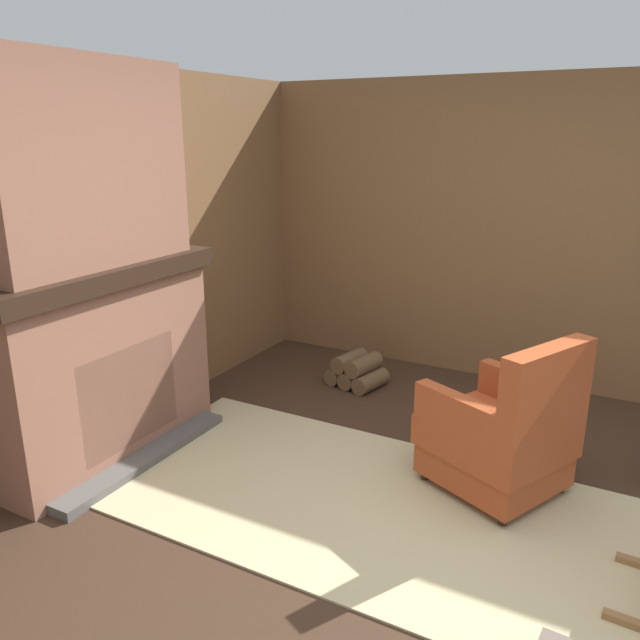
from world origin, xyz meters
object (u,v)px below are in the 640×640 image
firewood_stack (357,371)px  armchair (502,436)px  decorative_plate_on_mantel (80,245)px  storage_case (126,245)px  oil_lamp_vase (52,253)px

firewood_stack → armchair: bearing=-36.5°
armchair → firewood_stack: bearing=-11.6°
firewood_stack → decorative_plate_on_mantel: 2.34m
armchair → firewood_stack: (-1.36, 1.01, -0.23)m
armchair → storage_case: 2.52m
firewood_stack → storage_case: size_ratio=2.04×
storage_case → decorative_plate_on_mantel: 0.34m
armchair → decorative_plate_on_mantel: decorative_plate_on_mantel is taller
armchair → firewood_stack: armchair is taller
decorative_plate_on_mantel → armchair: bearing=17.9°
oil_lamp_vase → storage_case: 0.54m
oil_lamp_vase → decorative_plate_on_mantel: bearing=95.5°
oil_lamp_vase → decorative_plate_on_mantel: oil_lamp_vase is taller
firewood_stack → oil_lamp_vase: 2.49m
oil_lamp_vase → storage_case: size_ratio=1.25×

